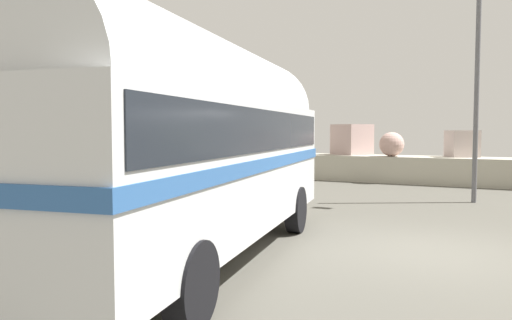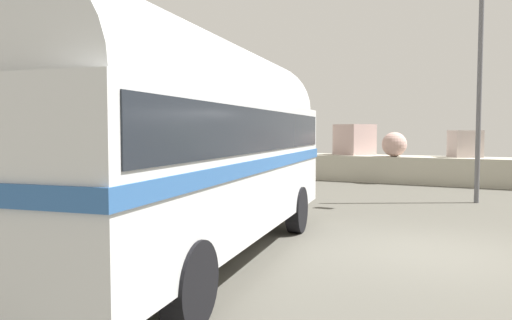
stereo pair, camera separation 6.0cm
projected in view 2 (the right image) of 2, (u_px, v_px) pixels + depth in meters
The scene contains 4 objects.
ground at pixel (433, 253), 8.54m from camera, with size 32.00×26.00×0.02m.
breakwater at pixel (485, 166), 18.80m from camera, with size 31.36×2.39×2.45m.
vintage_coach at pixel (196, 137), 8.00m from camera, with size 3.84×8.87×3.70m.
lamp_post at pixel (481, 71), 14.15m from camera, with size 0.58×1.01×6.91m.
Camera 2 is at (1.10, -8.92, 2.15)m, focal length 34.40 mm.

